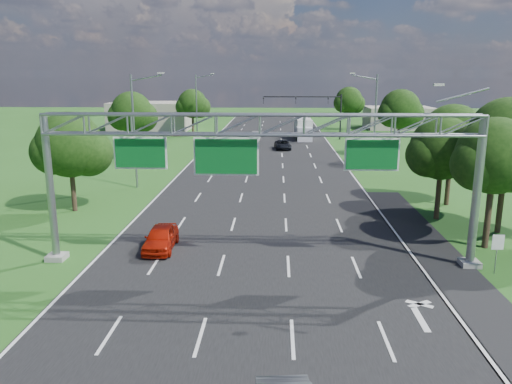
# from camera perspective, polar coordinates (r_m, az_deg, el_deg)

# --- Properties ---
(ground) EXTENTS (220.00, 220.00, 0.00)m
(ground) POSITION_cam_1_polar(r_m,az_deg,el_deg) (44.70, 0.90, 0.38)
(ground) COLOR #234F17
(ground) RESTS_ON ground
(road) EXTENTS (18.00, 180.00, 0.02)m
(road) POSITION_cam_1_polar(r_m,az_deg,el_deg) (44.70, 0.90, 0.38)
(road) COLOR black
(road) RESTS_ON ground
(road_flare) EXTENTS (3.00, 30.00, 0.02)m
(road_flare) POSITION_cam_1_polar(r_m,az_deg,el_deg) (30.68, 19.60, -6.52)
(road_flare) COLOR black
(road_flare) RESTS_ON ground
(sign_gantry) EXTENTS (23.50, 1.00, 9.56)m
(sign_gantry) POSITION_cam_1_polar(r_m,az_deg,el_deg) (25.74, 0.63, 6.36)
(sign_gantry) COLOR gray
(sign_gantry) RESTS_ON ground
(regulatory_sign) EXTENTS (0.60, 0.08, 2.10)m
(regulatory_sign) POSITION_cam_1_polar(r_m,az_deg,el_deg) (28.30, 25.89, -5.55)
(regulatory_sign) COLOR gray
(regulatory_sign) RESTS_ON ground
(traffic_signal) EXTENTS (12.21, 0.24, 7.00)m
(traffic_signal) POSITION_cam_1_polar(r_m,az_deg,el_deg) (78.95, 7.12, 9.71)
(traffic_signal) COLOR black
(traffic_signal) RESTS_ON ground
(streetlight_l_near) EXTENTS (2.97, 0.22, 10.16)m
(streetlight_l_near) POSITION_cam_1_polar(r_m,az_deg,el_deg) (45.50, -13.57, 7.37)
(streetlight_l_near) COLOR gray
(streetlight_l_near) RESTS_ON ground
(streetlight_l_far) EXTENTS (2.97, 0.22, 10.16)m
(streetlight_l_far) POSITION_cam_1_polar(r_m,az_deg,el_deg) (79.64, -6.68, 10.05)
(streetlight_l_far) COLOR gray
(streetlight_l_far) RESTS_ON ground
(streetlight_r_mid) EXTENTS (2.97, 0.22, 10.16)m
(streetlight_r_mid) POSITION_cam_1_polar(r_m,az_deg,el_deg) (54.68, 13.26, 8.33)
(streetlight_r_mid) COLOR gray
(streetlight_r_mid) RESTS_ON ground
(tree_cluster_right) EXTENTS (9.91, 14.60, 8.68)m
(tree_cluster_right) POSITION_cam_1_polar(r_m,az_deg,el_deg) (35.79, 24.93, 4.54)
(tree_cluster_right) COLOR #2D2116
(tree_cluster_right) RESTS_ON ground
(tree_verge_la) EXTENTS (5.76, 4.80, 7.40)m
(tree_verge_la) POSITION_cam_1_polar(r_m,az_deg,el_deg) (38.99, -20.39, 4.75)
(tree_verge_la) COLOR #2D2116
(tree_verge_la) RESTS_ON ground
(tree_verge_lb) EXTENTS (5.76, 4.80, 8.06)m
(tree_verge_lb) POSITION_cam_1_polar(r_m,az_deg,el_deg) (61.18, -13.94, 8.63)
(tree_verge_lb) COLOR #2D2116
(tree_verge_lb) RESTS_ON ground
(tree_verge_lc) EXTENTS (5.76, 4.80, 7.62)m
(tree_verge_lc) POSITION_cam_1_polar(r_m,az_deg,el_deg) (84.90, -7.23, 9.83)
(tree_verge_lc) COLOR #2D2116
(tree_verge_lc) RESTS_ON ground
(tree_verge_rd) EXTENTS (5.76, 4.80, 8.28)m
(tree_verge_rd) POSITION_cam_1_polar(r_m,az_deg,el_deg) (63.52, 16.21, 8.86)
(tree_verge_rd) COLOR #2D2116
(tree_verge_rd) RESTS_ON ground
(tree_verge_re) EXTENTS (5.76, 4.80, 7.84)m
(tree_verge_re) POSITION_cam_1_polar(r_m,az_deg,el_deg) (92.62, 10.60, 10.13)
(tree_verge_re) COLOR #2D2116
(tree_verge_re) RESTS_ON ground
(building_left) EXTENTS (14.00, 10.00, 5.00)m
(building_left) POSITION_cam_1_polar(r_m,az_deg,el_deg) (94.72, -11.87, 8.50)
(building_left) COLOR gray
(building_left) RESTS_ON ground
(building_right) EXTENTS (12.00, 9.00, 4.00)m
(building_right) POSITION_cam_1_polar(r_m,az_deg,el_deg) (98.57, 15.98, 8.16)
(building_right) COLOR gray
(building_right) RESTS_ON ground
(red_coupe) EXTENTS (1.75, 4.16, 1.40)m
(red_coupe) POSITION_cam_1_polar(r_m,az_deg,el_deg) (29.76, -10.83, -5.15)
(red_coupe) COLOR #BA1C08
(red_coupe) RESTS_ON ground
(car_queue_a) EXTENTS (1.78, 4.09, 1.17)m
(car_queue_a) POSITION_cam_1_polar(r_m,az_deg,el_deg) (78.39, -0.07, 6.42)
(car_queue_a) COLOR #BDBDBD
(car_queue_a) RESTS_ON ground
(car_queue_b) EXTENTS (2.41, 4.58, 1.23)m
(car_queue_b) POSITION_cam_1_polar(r_m,az_deg,el_deg) (68.42, 3.08, 5.42)
(car_queue_b) COLOR black
(car_queue_b) RESTS_ON ground
(car_queue_c) EXTENTS (2.03, 4.41, 1.47)m
(car_queue_c) POSITION_cam_1_polar(r_m,az_deg,el_deg) (73.59, -1.60, 6.08)
(car_queue_c) COLOR black
(car_queue_c) RESTS_ON ground
(box_truck) EXTENTS (2.71, 8.22, 3.07)m
(box_truck) POSITION_cam_1_polar(r_m,az_deg,el_deg) (79.88, 5.42, 7.13)
(box_truck) COLOR silver
(box_truck) RESTS_ON ground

